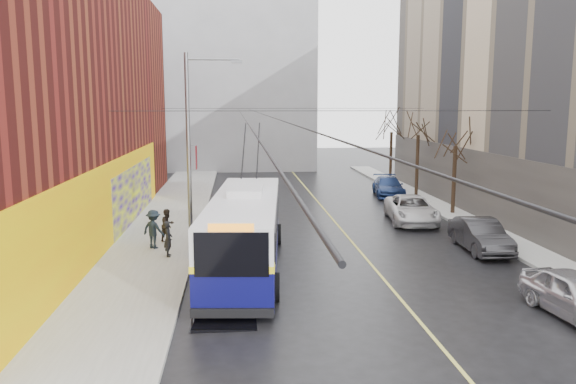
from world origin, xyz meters
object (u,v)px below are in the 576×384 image
(streetlight_pole, at_px, (192,144))
(tree_near, at_px, (456,133))
(tree_mid, at_px, (419,124))
(pedestrian_a, at_px, (168,239))
(pedestrian_b, at_px, (168,225))
(pedestrian_c, at_px, (154,229))
(parked_car_b, at_px, (480,235))
(trolleybus, at_px, (245,230))
(tree_far, at_px, (392,123))
(parked_car_d, at_px, (388,187))
(parked_car_c, at_px, (411,209))
(following_car, at_px, (260,195))

(streetlight_pole, relative_size, tree_near, 1.41)
(tree_mid, height_order, pedestrian_a, tree_mid)
(tree_near, xyz_separation_m, tree_mid, (0.00, 7.00, 0.28))
(pedestrian_b, height_order, pedestrian_c, pedestrian_c)
(tree_near, height_order, pedestrian_a, tree_near)
(parked_car_b, xyz_separation_m, pedestrian_b, (-14.41, 2.65, 0.19))
(trolleybus, xyz_separation_m, parked_car_b, (10.76, 1.71, -0.86))
(parked_car_b, bearing_deg, tree_far, 87.25)
(tree_near, height_order, trolleybus, tree_near)
(tree_near, height_order, parked_car_d, tree_near)
(parked_car_c, relative_size, pedestrian_a, 3.52)
(pedestrian_b, relative_size, pedestrian_c, 0.88)
(tree_far, xyz_separation_m, pedestrian_a, (-16.06, -22.53, -4.22))
(tree_far, bearing_deg, trolleybus, -117.92)
(pedestrian_a, xyz_separation_m, pedestrian_c, (-0.82, 1.47, 0.12))
(tree_mid, distance_m, trolleybus, 21.64)
(parked_car_b, relative_size, pedestrian_c, 2.52)
(streetlight_pole, height_order, following_car, streetlight_pole)
(parked_car_d, relative_size, pedestrian_b, 3.12)
(tree_near, bearing_deg, following_car, 161.49)
(tree_far, height_order, trolleybus, tree_far)
(tree_mid, bearing_deg, pedestrian_a, -135.96)
(trolleybus, bearing_deg, following_car, 90.02)
(tree_near, bearing_deg, streetlight_pole, -158.38)
(streetlight_pole, distance_m, trolleybus, 5.74)
(streetlight_pole, bearing_deg, pedestrian_a, -110.04)
(streetlight_pole, distance_m, pedestrian_c, 4.32)
(tree_mid, xyz_separation_m, parked_car_b, (-2.00, -15.37, -4.51))
(pedestrian_a, height_order, pedestrian_c, pedestrian_c)
(parked_car_c, bearing_deg, pedestrian_a, -145.86)
(tree_near, bearing_deg, parked_car_c, -149.49)
(parked_car_c, height_order, pedestrian_b, pedestrian_b)
(pedestrian_a, bearing_deg, tree_near, -66.11)
(parked_car_d, bearing_deg, pedestrian_a, -124.21)
(tree_near, relative_size, parked_car_b, 1.43)
(tree_mid, xyz_separation_m, pedestrian_a, (-16.06, -15.53, -4.33))
(pedestrian_c, bearing_deg, parked_car_b, -153.70)
(tree_near, bearing_deg, trolleybus, -141.68)
(tree_mid, distance_m, pedestrian_b, 21.21)
(streetlight_pole, relative_size, tree_mid, 1.35)
(pedestrian_c, bearing_deg, pedestrian_a, 150.54)
(tree_mid, bearing_deg, tree_far, 90.00)
(tree_near, relative_size, parked_car_d, 1.31)
(trolleybus, distance_m, parked_car_d, 20.49)
(parked_car_c, relative_size, pedestrian_c, 3.05)
(parked_car_d, height_order, pedestrian_b, pedestrian_b)
(tree_far, relative_size, parked_car_b, 1.47)
(trolleybus, bearing_deg, parked_car_b, 13.99)
(trolleybus, relative_size, pedestrian_a, 7.97)
(tree_mid, xyz_separation_m, parked_car_d, (-2.00, 0.33, -4.54))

